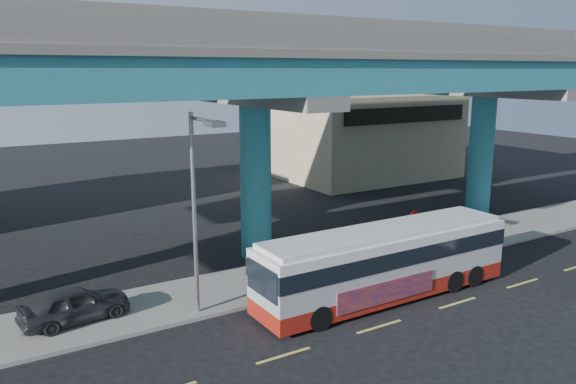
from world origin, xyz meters
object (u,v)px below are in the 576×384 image
transit_bus (386,260)px  stop_sign (414,225)px  street_lamp (199,187)px  parked_car (75,304)px

transit_bus → stop_sign: 4.66m
transit_bus → street_lamp: size_ratio=1.52×
transit_bus → parked_car: 11.82m
transit_bus → stop_sign: transit_bus is taller
street_lamp → stop_sign: size_ratio=3.07×
parked_car → street_lamp: street_lamp is taller
parked_car → stop_sign: size_ratio=1.64×
transit_bus → parked_car: size_ratio=2.85×
transit_bus → parked_car: (-11.16, 3.84, -0.78)m
parked_car → stop_sign: bearing=-102.4°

